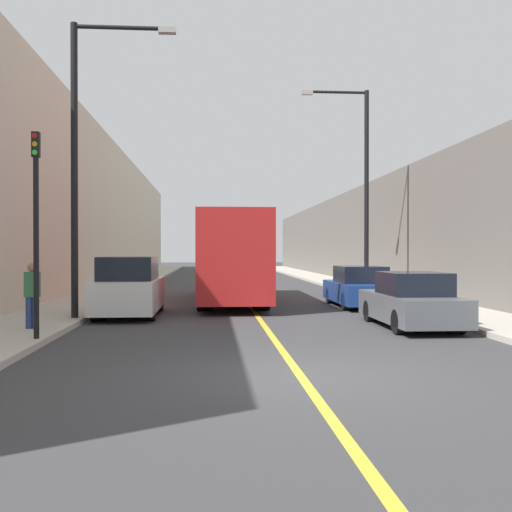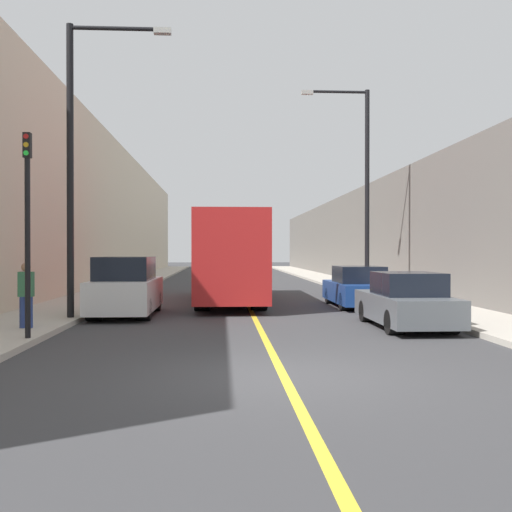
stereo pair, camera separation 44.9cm
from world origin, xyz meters
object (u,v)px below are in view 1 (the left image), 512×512
at_px(parked_suv_left, 129,289).
at_px(car_right_mid, 359,288).
at_px(traffic_light, 36,227).
at_px(bus, 230,256).
at_px(pedestrian, 32,294).
at_px(street_lamp_left, 83,150).
at_px(car_right_near, 411,302).
at_px(street_lamp_right, 361,179).

height_order(parked_suv_left, car_right_mid, parked_suv_left).
relative_size(car_right_mid, traffic_light, 1.00).
xyz_separation_m(bus, parked_suv_left, (-3.34, -4.98, -0.97)).
xyz_separation_m(traffic_light, pedestrian, (-0.60, 1.76, -1.60)).
distance_m(parked_suv_left, street_lamp_left, 4.52).
distance_m(bus, car_right_near, 9.62).
distance_m(street_lamp_left, pedestrian, 4.69).
height_order(bus, traffic_light, traffic_light).
relative_size(street_lamp_left, pedestrian, 5.20).
xyz_separation_m(bus, street_lamp_left, (-4.42, -6.56, 3.12)).
bearing_deg(traffic_light, car_right_mid, 41.95).
bearing_deg(bus, parked_suv_left, -123.86).
distance_m(bus, car_right_mid, 5.38).
relative_size(car_right_near, pedestrian, 2.70).
distance_m(car_right_near, traffic_light, 9.67).
distance_m(street_lamp_right, pedestrian, 15.93).
bearing_deg(traffic_light, parked_suv_left, 77.77).
relative_size(bus, street_lamp_right, 1.23).
bearing_deg(car_right_mid, street_lamp_right, 74.80).
relative_size(traffic_light, pedestrian, 2.78).
xyz_separation_m(car_right_near, car_right_mid, (0.08, 5.99, 0.01)).
relative_size(street_lamp_left, street_lamp_right, 0.94).
bearing_deg(parked_suv_left, bus, 56.14).
relative_size(parked_suv_left, traffic_light, 1.01).
height_order(bus, parked_suv_left, bus).
distance_m(bus, street_lamp_right, 6.96).
distance_m(bus, pedestrian, 10.36).
xyz_separation_m(bus, car_right_near, (4.61, -8.36, -1.17)).
bearing_deg(pedestrian, car_right_near, 3.37).
relative_size(bus, traffic_light, 2.45).
height_order(bus, street_lamp_right, street_lamp_right).
height_order(parked_suv_left, traffic_light, traffic_light).
xyz_separation_m(parked_suv_left, car_right_near, (7.94, -3.38, -0.20)).
bearing_deg(street_lamp_left, traffic_light, -92.16).
xyz_separation_m(street_lamp_left, street_lamp_right, (10.24, 8.35, 0.26)).
xyz_separation_m(car_right_mid, pedestrian, (-9.86, -6.56, 0.31)).
bearing_deg(pedestrian, parked_suv_left, 65.11).
height_order(bus, car_right_mid, bus).
height_order(car_right_mid, pedestrian, pedestrian).
distance_m(car_right_mid, street_lamp_right, 6.27).
xyz_separation_m(car_right_near, pedestrian, (-9.78, -0.58, 0.31)).
bearing_deg(street_lamp_left, parked_suv_left, 55.61).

